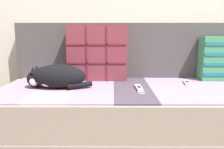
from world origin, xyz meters
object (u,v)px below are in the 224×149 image
couch (148,114)px  throw_pillow_quilted (97,53)px  sleeping_cat (55,77)px  game_remote_near (139,88)px  game_remote_far (187,83)px

couch → throw_pillow_quilted: size_ratio=4.65×
couch → sleeping_cat: size_ratio=4.78×
game_remote_near → game_remote_far: same height
couch → game_remote_near: game_remote_near is taller
game_remote_near → couch: bearing=46.7°
couch → game_remote_near: 0.25m
sleeping_cat → game_remote_near: sleeping_cat is taller
sleeping_cat → game_remote_far: bearing=7.0°
couch → sleeping_cat: sleeping_cat is taller
throw_pillow_quilted → game_remote_far: size_ratio=2.45×
throw_pillow_quilted → game_remote_near: (0.30, -0.32, -0.21)m
throw_pillow_quilted → game_remote_near: bearing=-46.2°
throw_pillow_quilted → sleeping_cat: throw_pillow_quilted is taller
couch → throw_pillow_quilted: throw_pillow_quilted is taller
couch → sleeping_cat: 0.73m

